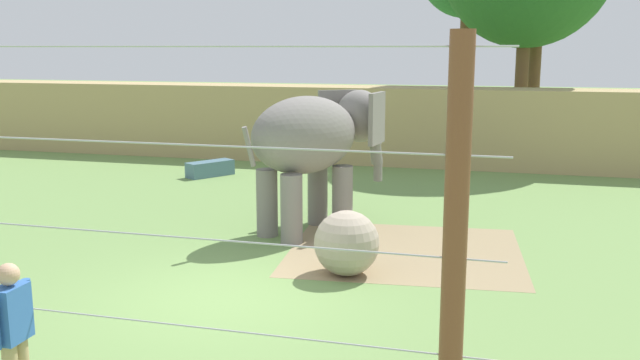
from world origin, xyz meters
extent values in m
plane|color=#6B8E4C|center=(0.00, 0.00, 0.00)|extent=(120.00, 120.00, 0.00)
cube|color=#937F5B|center=(2.25, 3.12, 0.00)|extent=(4.54, 4.14, 0.01)
cube|color=tan|center=(0.00, 12.96, 1.23)|extent=(36.00, 1.80, 2.46)
cylinder|color=gray|center=(0.15, 4.66, 0.67)|extent=(0.42, 0.42, 1.35)
cylinder|color=gray|center=(0.78, 4.28, 0.67)|extent=(0.42, 0.42, 1.35)
cylinder|color=gray|center=(-0.57, 3.49, 0.67)|extent=(0.42, 0.42, 1.35)
cylinder|color=gray|center=(0.06, 3.10, 0.67)|extent=(0.42, 0.42, 1.35)
ellipsoid|color=gray|center=(0.11, 3.88, 2.01)|extent=(2.46, 2.84, 1.54)
ellipsoid|color=gray|center=(0.93, 5.22, 2.28)|extent=(1.40, 1.37, 1.11)
cube|color=gray|center=(0.39, 5.44, 2.28)|extent=(0.78, 0.56, 1.06)
cube|color=gray|center=(1.37, 4.84, 2.28)|extent=(0.20, 0.87, 1.06)
cylinder|color=gray|center=(1.15, 5.57, 1.88)|extent=(0.51, 0.56, 0.60)
cylinder|color=gray|center=(1.21, 5.67, 1.45)|extent=(0.39, 0.42, 0.57)
cylinder|color=gray|center=(1.25, 5.74, 1.06)|extent=(0.27, 0.27, 0.53)
cylinder|color=gray|center=(-0.63, 2.69, 1.91)|extent=(0.24, 0.30, 0.77)
sphere|color=tan|center=(1.50, 1.53, 0.54)|extent=(1.09, 1.09, 1.09)
cylinder|color=brown|center=(3.52, -2.65, 1.94)|extent=(0.24, 0.24, 3.88)
cylinder|color=#B7B7BC|center=(0.00, -2.65, 0.70)|extent=(8.04, 0.02, 0.02)
cylinder|color=#B7B7BC|center=(0.00, -2.65, 1.71)|extent=(8.04, 0.02, 0.02)
cylinder|color=#B7B7BC|center=(0.00, -2.65, 2.72)|extent=(8.04, 0.02, 0.02)
cylinder|color=#B7B7BC|center=(0.00, -2.65, 3.73)|extent=(8.04, 0.02, 0.02)
cube|color=#3366B2|center=(-0.64, -3.81, 1.16)|extent=(0.22, 0.36, 0.56)
sphere|color=tan|center=(-0.64, -3.81, 1.56)|extent=(0.22, 0.22, 0.22)
cylinder|color=#3366B2|center=(-0.64, -3.57, 1.16)|extent=(0.09, 0.09, 0.54)
cube|color=black|center=(-0.72, -3.55, 0.94)|extent=(0.02, 0.07, 0.14)
cube|color=slate|center=(-4.35, 9.21, 0.22)|extent=(1.18, 1.45, 0.44)
cylinder|color=brown|center=(4.81, 16.39, 2.47)|extent=(0.44, 0.44, 4.94)
cylinder|color=brown|center=(2.27, 18.73, 2.60)|extent=(0.44, 0.44, 5.19)
cylinder|color=brown|center=(4.38, 15.34, 2.12)|extent=(0.44, 0.44, 4.25)
camera|label=1|loc=(3.94, -9.20, 3.72)|focal=38.90mm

